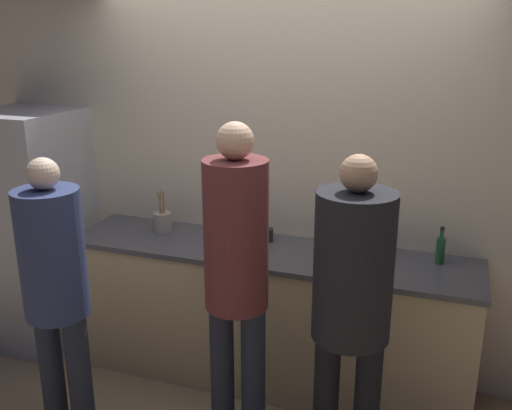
{
  "coord_description": "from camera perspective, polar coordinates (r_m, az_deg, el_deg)",
  "views": [
    {
      "loc": [
        1.07,
        -2.84,
        2.26
      ],
      "look_at": [
        0.0,
        0.14,
        1.28
      ],
      "focal_mm": 40.0,
      "sensor_mm": 36.0,
      "label": 1
    }
  ],
  "objects": [
    {
      "name": "refrigerator",
      "position": [
        4.45,
        -21.32,
        -2.3
      ],
      "size": [
        0.67,
        0.72,
        1.73
      ],
      "color": "#B7B7BC",
      "rests_on": "ground_plane"
    },
    {
      "name": "person_right",
      "position": [
        2.78,
        9.58,
        -8.8
      ],
      "size": [
        0.38,
        0.38,
        1.73
      ],
      "color": "black",
      "rests_on": "ground_plane"
    },
    {
      "name": "fruit_bowl",
      "position": [
        3.6,
        9.75,
        -3.84
      ],
      "size": [
        0.37,
        0.37,
        0.14
      ],
      "color": "brown",
      "rests_on": "counter"
    },
    {
      "name": "person_center",
      "position": [
        2.92,
        -1.97,
        -6.42
      ],
      "size": [
        0.33,
        0.33,
        1.84
      ],
      "color": "#232838",
      "rests_on": "ground_plane"
    },
    {
      "name": "utensil_crock",
      "position": [
        3.95,
        -9.33,
        -1.62
      ],
      "size": [
        0.12,
        0.12,
        0.28
      ],
      "color": "#ADA393",
      "rests_on": "counter"
    },
    {
      "name": "bottle_green",
      "position": [
        3.54,
        17.96,
        -4.22
      ],
      "size": [
        0.05,
        0.05,
        0.23
      ],
      "color": "#236033",
      "rests_on": "counter"
    },
    {
      "name": "counter",
      "position": [
        3.81,
        1.1,
        -10.85
      ],
      "size": [
        2.62,
        0.64,
        0.93
      ],
      "color": "beige",
      "rests_on": "ground_plane"
    },
    {
      "name": "wall_back",
      "position": [
        3.78,
        2.66,
        2.5
      ],
      "size": [
        5.2,
        0.06,
        2.6
      ],
      "color": "beige",
      "rests_on": "ground_plane"
    },
    {
      "name": "cup_black",
      "position": [
        3.73,
        1.18,
        -3.0
      ],
      "size": [
        0.07,
        0.07,
        0.08
      ],
      "color": "#28282D",
      "rests_on": "counter"
    },
    {
      "name": "ground_plane",
      "position": [
        3.78,
        -0.77,
        -19.5
      ],
      "size": [
        14.0,
        14.0,
        0.0
      ],
      "primitive_type": "plane",
      "color": "#9E8460"
    },
    {
      "name": "person_left",
      "position": [
        3.22,
        -19.44,
        -7.27
      ],
      "size": [
        0.34,
        0.34,
        1.65
      ],
      "color": "#232838",
      "rests_on": "ground_plane"
    }
  ]
}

